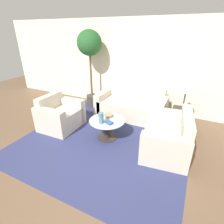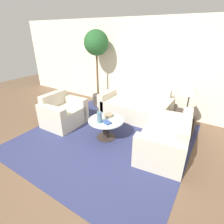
# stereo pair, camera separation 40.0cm
# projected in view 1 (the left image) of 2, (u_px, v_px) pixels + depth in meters

# --- Properties ---
(ground_plane) EXTENTS (14.00, 14.00, 0.00)m
(ground_plane) POSITION_uv_depth(u_px,v_px,m) (90.00, 159.00, 3.37)
(ground_plane) COLOR brown
(wall_back) EXTENTS (10.00, 0.06, 2.60)m
(wall_back) POSITION_uv_depth(u_px,v_px,m) (139.00, 66.00, 5.10)
(wall_back) COLOR beige
(wall_back) RESTS_ON ground_plane
(rug) EXTENTS (3.55, 3.53, 0.01)m
(rug) POSITION_uv_depth(u_px,v_px,m) (107.00, 137.00, 4.03)
(rug) COLOR navy
(rug) RESTS_ON ground_plane
(sofa_main) EXTENTS (1.90, 0.90, 0.84)m
(sofa_main) POSITION_uv_depth(u_px,v_px,m) (132.00, 106.00, 4.97)
(sofa_main) COLOR beige
(sofa_main) RESTS_ON ground_plane
(armchair) EXTENTS (0.85, 1.00, 0.81)m
(armchair) POSITION_uv_depth(u_px,v_px,m) (59.00, 116.00, 4.40)
(armchair) COLOR beige
(armchair) RESTS_ON ground_plane
(loveseat) EXTENTS (1.01, 1.44, 0.83)m
(loveseat) POSITION_uv_depth(u_px,v_px,m) (170.00, 137.00, 3.52)
(loveseat) COLOR beige
(loveseat) RESTS_ON ground_plane
(coffee_table) EXTENTS (0.79, 0.79, 0.46)m
(coffee_table) POSITION_uv_depth(u_px,v_px,m) (107.00, 127.00, 3.91)
(coffee_table) COLOR #332823
(coffee_table) RESTS_ON ground_plane
(side_table) EXTENTS (0.47, 0.47, 0.52)m
(side_table) POSITION_uv_depth(u_px,v_px,m) (181.00, 119.00, 4.31)
(side_table) COLOR #332823
(side_table) RESTS_ON ground_plane
(table_lamp) EXTENTS (0.34, 0.34, 0.73)m
(table_lamp) POSITION_uv_depth(u_px,v_px,m) (187.00, 87.00, 3.96)
(table_lamp) COLOR #332823
(table_lamp) RESTS_ON side_table
(potted_plant) EXTENTS (0.72, 0.72, 2.29)m
(potted_plant) POSITION_uv_depth(u_px,v_px,m) (90.00, 50.00, 5.06)
(potted_plant) COLOR #3D3833
(potted_plant) RESTS_ON ground_plane
(vase) EXTENTS (0.11, 0.11, 0.24)m
(vase) POSITION_uv_depth(u_px,v_px,m) (101.00, 118.00, 3.68)
(vase) COLOR slate
(vase) RESTS_ON coffee_table
(bowl) EXTENTS (0.20, 0.20, 0.06)m
(bowl) POSITION_uv_depth(u_px,v_px,m) (109.00, 115.00, 3.99)
(bowl) COLOR gray
(bowl) RESTS_ON coffee_table
(book_stack) EXTENTS (0.21, 0.17, 0.04)m
(book_stack) POSITION_uv_depth(u_px,v_px,m) (109.00, 122.00, 3.70)
(book_stack) COLOR #334C8C
(book_stack) RESTS_ON coffee_table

